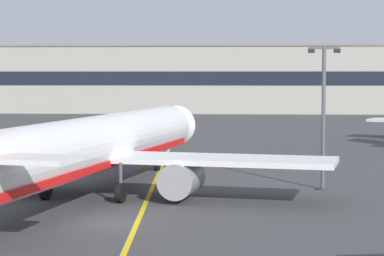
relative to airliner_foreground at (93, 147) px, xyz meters
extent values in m
plane|color=#3D3D3F|center=(2.80, -9.17, -3.37)|extent=(400.00, 400.00, 0.00)
cube|color=yellow|center=(2.80, 20.83, -3.37)|extent=(8.01, 179.85, 0.01)
cylinder|color=white|center=(0.03, 0.14, 0.13)|extent=(10.77, 36.05, 3.80)
cone|color=white|center=(3.80, 19.07, 0.13)|extent=(4.05, 3.26, 3.61)
cube|color=red|center=(0.03, 0.14, -0.91)|extent=(10.13, 33.21, 0.44)
cube|color=black|center=(3.43, 17.21, 0.80)|extent=(3.01, 1.64, 0.60)
cube|color=white|center=(0.15, 0.73, -0.72)|extent=(32.32, 10.97, 0.36)
cylinder|color=gray|center=(-6.13, 0.96, -1.94)|extent=(2.96, 3.98, 2.30)
cylinder|color=black|center=(-5.77, 2.78, -1.94)|extent=(1.95, 0.56, 1.95)
cylinder|color=gray|center=(6.03, -1.46, -1.94)|extent=(2.96, 3.98, 2.30)
cylinder|color=black|center=(6.39, 0.35, -1.94)|extent=(1.95, 0.56, 1.95)
cylinder|color=#4C4C51|center=(2.86, 14.36, -1.89)|extent=(0.24, 0.24, 1.60)
cylinder|color=black|center=(2.86, 14.36, -2.92)|extent=(0.57, 0.96, 0.90)
cylinder|color=#4C4C51|center=(-2.91, -1.31, -1.59)|extent=(0.24, 0.24, 1.60)
cylinder|color=black|center=(-2.91, -1.31, -2.72)|extent=(0.65, 1.35, 1.30)
cylinder|color=#4C4C51|center=(2.19, -2.33, -1.59)|extent=(0.24, 0.24, 1.60)
cylinder|color=black|center=(2.19, -2.33, -2.72)|extent=(0.65, 1.35, 1.30)
cylinder|color=#515156|center=(15.73, 4.25, 1.72)|extent=(0.28, 0.28, 10.19)
cylinder|color=#333338|center=(15.73, 4.25, -3.32)|extent=(0.90, 0.90, 0.10)
cube|color=#515156|center=(15.73, 4.25, 6.67)|extent=(2.20, 0.16, 0.16)
cube|color=black|center=(14.83, 4.25, 6.47)|extent=(0.44, 0.36, 0.28)
cube|color=black|center=(16.63, 4.25, 6.47)|extent=(0.44, 0.36, 0.28)
cone|color=orange|center=(1.44, 15.91, -3.09)|extent=(0.36, 0.36, 0.55)
cylinder|color=white|center=(1.44, 15.91, -3.07)|extent=(0.23, 0.23, 0.07)
cube|color=orange|center=(1.44, 15.91, -3.35)|extent=(0.44, 0.44, 0.03)
cube|color=#9E998E|center=(1.84, 113.55, 3.55)|extent=(133.62, 12.00, 13.84)
cube|color=black|center=(1.84, 107.50, 3.95)|extent=(128.27, 0.12, 2.80)
cube|color=slate|center=(1.84, 113.55, 10.67)|extent=(134.02, 12.40, 0.40)
camera|label=1|loc=(9.44, -51.27, 4.85)|focal=72.94mm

